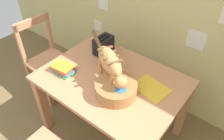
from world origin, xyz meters
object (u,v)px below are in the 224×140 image
object	(u,v)px
dining_table	(112,86)
coffee_mug	(121,93)
magazine	(151,88)
wooden_chair_far	(47,60)
saucer_bowl	(120,98)
cat	(110,63)
wicker_basket	(116,89)
book_stack	(63,69)
toaster	(103,45)

from	to	relation	value
dining_table	coffee_mug	size ratio (longest dim) A/B	9.60
magazine	wooden_chair_far	distance (m)	1.36
saucer_bowl	coffee_mug	bearing A→B (deg)	0.00
cat	wicker_basket	world-z (taller)	cat
coffee_mug	wooden_chair_far	bearing A→B (deg)	171.66
book_stack	toaster	world-z (taller)	toaster
magazine	toaster	bearing A→B (deg)	175.40
wicker_basket	wooden_chair_far	size ratio (longest dim) A/B	0.36
dining_table	magazine	distance (m)	0.36
coffee_mug	dining_table	bearing A→B (deg)	143.90
magazine	book_stack	bearing A→B (deg)	-149.16
cat	magazine	world-z (taller)	cat
cat	book_stack	world-z (taller)	cat
coffee_mug	toaster	distance (m)	0.65
magazine	book_stack	world-z (taller)	book_stack
cat	wooden_chair_far	xyz separation A→B (m)	(-1.01, 0.07, -0.49)
dining_table	coffee_mug	xyz separation A→B (m)	(0.20, -0.15, 0.17)
dining_table	magazine	xyz separation A→B (m)	(0.33, 0.11, 0.09)
cat	toaster	world-z (taller)	cat
cat	magazine	bearing A→B (deg)	146.37
cat	saucer_bowl	size ratio (longest dim) A/B	3.09
coffee_mug	book_stack	distance (m)	0.61
magazine	saucer_bowl	bearing A→B (deg)	-108.32
wooden_chair_far	coffee_mug	bearing A→B (deg)	85.90
toaster	saucer_bowl	bearing A→B (deg)	-38.44
book_stack	wicker_basket	distance (m)	0.55
magazine	book_stack	size ratio (longest dim) A/B	1.33
saucer_bowl	wicker_basket	bearing A→B (deg)	157.10
cat	toaster	distance (m)	0.46
dining_table	wooden_chair_far	bearing A→B (deg)	178.38
coffee_mug	magazine	size ratio (longest dim) A/B	0.45
dining_table	wicker_basket	distance (m)	0.23
saucer_bowl	wooden_chair_far	xyz separation A→B (m)	(-1.19, 0.18, -0.30)
saucer_bowl	magazine	world-z (taller)	saucer_bowl
toaster	wooden_chair_far	xyz separation A→B (m)	(-0.69, -0.23, -0.37)
saucer_bowl	coffee_mug	size ratio (longest dim) A/B	1.55
cat	book_stack	distance (m)	0.48
dining_table	toaster	world-z (taller)	toaster
cat	coffee_mug	distance (m)	0.25
saucer_bowl	magazine	bearing A→B (deg)	63.40
cat	toaster	bearing A→B (deg)	-102.85
cat	saucer_bowl	bearing A→B (deg)	90.00
book_stack	toaster	bearing A→B (deg)	78.07
coffee_mug	wooden_chair_far	distance (m)	1.26
dining_table	saucer_bowl	distance (m)	0.27
cat	book_stack	xyz separation A→B (m)	(-0.42, -0.15, -0.18)
dining_table	saucer_bowl	size ratio (longest dim) A/B	6.18
saucer_bowl	toaster	distance (m)	0.65
book_stack	wooden_chair_far	size ratio (longest dim) A/B	0.23
saucer_bowl	wicker_basket	xyz separation A→B (m)	(-0.06, 0.03, 0.04)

